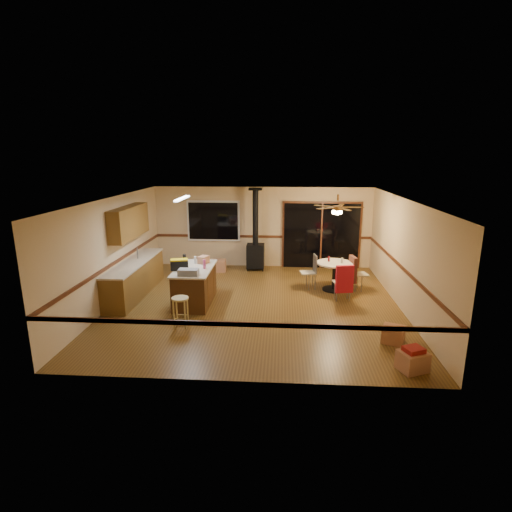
# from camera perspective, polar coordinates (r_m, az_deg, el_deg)

# --- Properties ---
(floor) EXTENTS (7.00, 7.00, 0.00)m
(floor) POSITION_cam_1_polar(r_m,az_deg,el_deg) (9.97, -0.12, -6.85)
(floor) COLOR brown
(floor) RESTS_ON ground
(ceiling) EXTENTS (7.00, 7.00, 0.00)m
(ceiling) POSITION_cam_1_polar(r_m,az_deg,el_deg) (9.35, -0.12, 8.19)
(ceiling) COLOR silver
(ceiling) RESTS_ON ground
(wall_back) EXTENTS (7.00, 0.00, 7.00)m
(wall_back) POSITION_cam_1_polar(r_m,az_deg,el_deg) (13.00, 0.94, 4.12)
(wall_back) COLOR tan
(wall_back) RESTS_ON ground
(wall_front) EXTENTS (7.00, 0.00, 7.00)m
(wall_front) POSITION_cam_1_polar(r_m,az_deg,el_deg) (6.25, -2.34, -7.26)
(wall_front) COLOR tan
(wall_front) RESTS_ON ground
(wall_left) EXTENTS (0.00, 7.00, 7.00)m
(wall_left) POSITION_cam_1_polar(r_m,az_deg,el_deg) (10.41, -19.71, 0.71)
(wall_left) COLOR tan
(wall_left) RESTS_ON ground
(wall_right) EXTENTS (0.00, 7.00, 7.00)m
(wall_right) POSITION_cam_1_polar(r_m,az_deg,el_deg) (9.97, 20.37, 0.08)
(wall_right) COLOR tan
(wall_right) RESTS_ON ground
(chair_rail) EXTENTS (7.00, 7.00, 0.08)m
(chair_rail) POSITION_cam_1_polar(r_m,az_deg,el_deg) (9.65, -0.12, -1.30)
(chair_rail) COLOR #4E2513
(chair_rail) RESTS_ON ground
(window) EXTENTS (1.72, 0.10, 1.32)m
(window) POSITION_cam_1_polar(r_m,az_deg,el_deg) (13.09, -6.11, 5.00)
(window) COLOR black
(window) RESTS_ON ground
(sliding_door) EXTENTS (2.52, 0.10, 2.10)m
(sliding_door) POSITION_cam_1_polar(r_m,az_deg,el_deg) (13.04, 9.30, 2.84)
(sliding_door) COLOR black
(sliding_door) RESTS_ON ground
(lower_cabinets) EXTENTS (0.60, 3.00, 0.86)m
(lower_cabinets) POSITION_cam_1_polar(r_m,az_deg,el_deg) (10.97, -16.88, -3.11)
(lower_cabinets) COLOR brown
(lower_cabinets) RESTS_ON ground
(countertop) EXTENTS (0.64, 3.04, 0.04)m
(countertop) POSITION_cam_1_polar(r_m,az_deg,el_deg) (10.85, -17.05, -0.84)
(countertop) COLOR #BFB094
(countertop) RESTS_ON lower_cabinets
(upper_cabinets) EXTENTS (0.35, 2.00, 0.80)m
(upper_cabinets) POSITION_cam_1_polar(r_m,az_deg,el_deg) (10.87, -17.69, 4.64)
(upper_cabinets) COLOR brown
(upper_cabinets) RESTS_ON ground
(kitchen_island) EXTENTS (0.88, 1.68, 0.90)m
(kitchen_island) POSITION_cam_1_polar(r_m,az_deg,el_deg) (10.02, -8.73, -4.15)
(kitchen_island) COLOR #442711
(kitchen_island) RESTS_ON ground
(wood_stove) EXTENTS (0.55, 0.50, 2.52)m
(wood_stove) POSITION_cam_1_polar(r_m,az_deg,el_deg) (12.68, -0.07, 1.23)
(wood_stove) COLOR black
(wood_stove) RESTS_ON ground
(ceiling_fan) EXTENTS (0.24, 0.24, 0.55)m
(ceiling_fan) POSITION_cam_1_polar(r_m,az_deg,el_deg) (10.65, 11.56, 6.55)
(ceiling_fan) COLOR brown
(ceiling_fan) RESTS_ON ceiling
(fluorescent_strip) EXTENTS (0.10, 1.20, 0.04)m
(fluorescent_strip) POSITION_cam_1_polar(r_m,az_deg,el_deg) (9.94, -10.52, 8.08)
(fluorescent_strip) COLOR white
(fluorescent_strip) RESTS_ON ceiling
(toolbox_grey) EXTENTS (0.46, 0.26, 0.14)m
(toolbox_grey) POSITION_cam_1_polar(r_m,az_deg,el_deg) (9.31, -9.64, -2.28)
(toolbox_grey) COLOR slate
(toolbox_grey) RESTS_ON kitchen_island
(toolbox_black) EXTENTS (0.46, 0.33, 0.23)m
(toolbox_black) POSITION_cam_1_polar(r_m,az_deg,el_deg) (9.77, -10.90, -1.28)
(toolbox_black) COLOR black
(toolbox_black) RESTS_ON kitchen_island
(toolbox_yellow_lid) EXTENTS (0.45, 0.32, 0.03)m
(toolbox_yellow_lid) POSITION_cam_1_polar(r_m,az_deg,el_deg) (9.74, -10.94, -0.54)
(toolbox_yellow_lid) COLOR gold
(toolbox_yellow_lid) RESTS_ON toolbox_black
(box_on_island) EXTENTS (0.29, 0.33, 0.19)m
(box_on_island) POSITION_cam_1_polar(r_m,az_deg,el_deg) (10.26, -7.51, -0.52)
(box_on_island) COLOR #A66C4A
(box_on_island) RESTS_ON kitchen_island
(bottle_dark) EXTENTS (0.11, 0.11, 0.29)m
(bottle_dark) POSITION_cam_1_polar(r_m,az_deg,el_deg) (10.08, -10.17, -0.58)
(bottle_dark) COLOR black
(bottle_dark) RESTS_ON kitchen_island
(bottle_pink) EXTENTS (0.07, 0.07, 0.22)m
(bottle_pink) POSITION_cam_1_polar(r_m,az_deg,el_deg) (9.77, -7.39, -1.16)
(bottle_pink) COLOR #D84C8C
(bottle_pink) RESTS_ON kitchen_island
(bottle_white) EXTENTS (0.08, 0.08, 0.19)m
(bottle_white) POSITION_cam_1_polar(r_m,az_deg,el_deg) (10.24, -8.68, -0.58)
(bottle_white) COLOR white
(bottle_white) RESTS_ON kitchen_island
(bar_stool) EXTENTS (0.48, 0.48, 0.66)m
(bar_stool) POSITION_cam_1_polar(r_m,az_deg,el_deg) (8.75, -10.71, -7.88)
(bar_stool) COLOR tan
(bar_stool) RESTS_ON floor
(blue_bucket) EXTENTS (0.32, 0.32, 0.26)m
(blue_bucket) POSITION_cam_1_polar(r_m,az_deg,el_deg) (9.66, -8.36, -6.87)
(blue_bucket) COLOR #0D29B6
(blue_bucket) RESTS_ON floor
(dining_table) EXTENTS (0.98, 0.98, 0.78)m
(dining_table) POSITION_cam_1_polar(r_m,az_deg,el_deg) (11.00, 11.12, -2.15)
(dining_table) COLOR black
(dining_table) RESTS_ON ground
(glass_red) EXTENTS (0.06, 0.06, 0.15)m
(glass_red) POSITION_cam_1_polar(r_m,az_deg,el_deg) (10.99, 10.36, -0.39)
(glass_red) COLOR #590C14
(glass_red) RESTS_ON dining_table
(glass_cream) EXTENTS (0.07, 0.07, 0.14)m
(glass_cream) POSITION_cam_1_polar(r_m,az_deg,el_deg) (10.89, 12.17, -0.64)
(glass_cream) COLOR beige
(glass_cream) RESTS_ON dining_table
(chair_left) EXTENTS (0.46, 0.45, 0.51)m
(chair_left) POSITION_cam_1_polar(r_m,az_deg,el_deg) (11.03, 8.00, -1.67)
(chair_left) COLOR tan
(chair_left) RESTS_ON ground
(chair_near) EXTENTS (0.49, 0.53, 0.70)m
(chair_near) POSITION_cam_1_polar(r_m,az_deg,el_deg) (10.16, 12.49, -3.21)
(chair_near) COLOR tan
(chair_near) RESTS_ON ground
(chair_right) EXTENTS (0.52, 0.49, 0.70)m
(chair_right) POSITION_cam_1_polar(r_m,az_deg,el_deg) (11.08, 13.79, -1.83)
(chair_right) COLOR tan
(chair_right) RESTS_ON ground
(box_under_window) EXTENTS (0.49, 0.40, 0.37)m
(box_under_window) POSITION_cam_1_polar(r_m,az_deg,el_deg) (12.68, -5.40, -1.37)
(box_under_window) COLOR #A66C4A
(box_under_window) RESTS_ON floor
(box_corner_a) EXTENTS (0.56, 0.53, 0.34)m
(box_corner_a) POSITION_cam_1_polar(r_m,az_deg,el_deg) (7.54, 21.46, -13.78)
(box_corner_a) COLOR #A66C4A
(box_corner_a) RESTS_ON floor
(box_corner_b) EXTENTS (0.52, 0.49, 0.33)m
(box_corner_b) POSITION_cam_1_polar(r_m,az_deg,el_deg) (8.42, 19.04, -10.56)
(box_corner_b) COLOR #A66C4A
(box_corner_b) RESTS_ON floor
(box_small_red) EXTENTS (0.39, 0.36, 0.08)m
(box_small_red) POSITION_cam_1_polar(r_m,az_deg,el_deg) (7.44, 21.62, -12.33)
(box_small_red) COLOR maroon
(box_small_red) RESTS_ON box_corner_a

